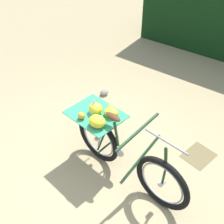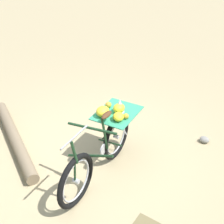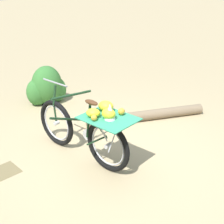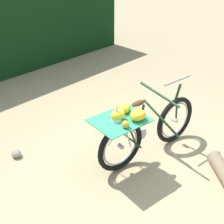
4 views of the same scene
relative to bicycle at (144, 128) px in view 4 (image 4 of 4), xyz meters
name	(u,v)px [view 4 (image 4 of 4)]	position (x,y,z in m)	size (l,w,h in m)	color
ground_plane	(140,168)	(0.18, -0.18, -0.48)	(60.00, 60.00, 0.00)	tan
foliage_hedge	(16,27)	(-4.28, -0.23, 0.45)	(5.36, 0.90, 1.87)	black
bicycle	(144,128)	(0.00, 0.00, 0.00)	(0.71, 1.79, 1.03)	black
path_stone	(16,154)	(-1.00, -1.50, -0.43)	(0.16, 0.13, 0.10)	gray
leaf_litter_patch	(129,115)	(-1.05, 0.53, -0.48)	(0.44, 0.36, 0.01)	olive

